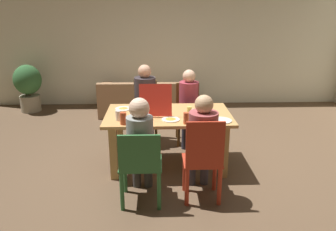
{
  "coord_description": "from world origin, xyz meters",
  "views": [
    {
      "loc": [
        -0.14,
        -4.13,
        2.09
      ],
      "look_at": [
        0.0,
        0.1,
        0.69
      ],
      "focal_mm": 35.32,
      "sensor_mm": 36.0,
      "label": 1
    }
  ],
  "objects_px": {
    "dining_table": "(168,123)",
    "plate_2": "(198,111)",
    "person_0": "(202,138)",
    "potted_plant": "(28,85)",
    "plate_3": "(221,120)",
    "drinking_glass_3": "(119,116)",
    "drinking_glass_1": "(123,118)",
    "couch": "(148,101)",
    "person_3": "(189,102)",
    "plate_1": "(123,108)",
    "pizza_box_0": "(156,108)",
    "drinking_glass_2": "(186,118)",
    "drinking_glass_0": "(189,112)",
    "plate_0": "(171,119)",
    "chair_3": "(188,111)",
    "chair_2": "(140,165)",
    "chair_0": "(203,160)",
    "person_2": "(140,141)",
    "person_1": "(145,98)",
    "chair_1": "(146,109)"
  },
  "relations": [
    {
      "from": "chair_2",
      "to": "person_3",
      "type": "relative_size",
      "value": 0.74
    },
    {
      "from": "chair_2",
      "to": "person_2",
      "type": "xyz_separation_m",
      "value": [
        0.0,
        0.15,
        0.22
      ]
    },
    {
      "from": "pizza_box_0",
      "to": "drinking_glass_3",
      "type": "xyz_separation_m",
      "value": [
        -0.46,
        -0.32,
        0.0
      ]
    },
    {
      "from": "person_2",
      "to": "chair_0",
      "type": "bearing_deg",
      "value": -8.81
    },
    {
      "from": "person_3",
      "to": "plate_1",
      "type": "relative_size",
      "value": 5.21
    },
    {
      "from": "chair_0",
      "to": "plate_3",
      "type": "distance_m",
      "value": 0.71
    },
    {
      "from": "chair_1",
      "to": "plate_2",
      "type": "relative_size",
      "value": 3.8
    },
    {
      "from": "chair_2",
      "to": "pizza_box_0",
      "type": "relative_size",
      "value": 1.75
    },
    {
      "from": "person_0",
      "to": "drinking_glass_0",
      "type": "height_order",
      "value": "person_0"
    },
    {
      "from": "drinking_glass_0",
      "to": "person_2",
      "type": "bearing_deg",
      "value": -131.48
    },
    {
      "from": "person_3",
      "to": "plate_0",
      "type": "xyz_separation_m",
      "value": [
        -0.33,
        -1.02,
        0.07
      ]
    },
    {
      "from": "person_1",
      "to": "pizza_box_0",
      "type": "distance_m",
      "value": 0.77
    },
    {
      "from": "person_1",
      "to": "plate_1",
      "type": "relative_size",
      "value": 5.54
    },
    {
      "from": "person_2",
      "to": "person_3",
      "type": "xyz_separation_m",
      "value": [
        0.68,
        1.57,
        -0.01
      ]
    },
    {
      "from": "person_3",
      "to": "plate_1",
      "type": "height_order",
      "value": "person_3"
    },
    {
      "from": "chair_0",
      "to": "person_1",
      "type": "height_order",
      "value": "person_1"
    },
    {
      "from": "chair_2",
      "to": "drinking_glass_1",
      "type": "distance_m",
      "value": 0.69
    },
    {
      "from": "drinking_glass_1",
      "to": "couch",
      "type": "bearing_deg",
      "value": 85.2
    },
    {
      "from": "plate_3",
      "to": "drinking_glass_3",
      "type": "height_order",
      "value": "drinking_glass_3"
    },
    {
      "from": "chair_0",
      "to": "drinking_glass_3",
      "type": "xyz_separation_m",
      "value": [
        -0.97,
        0.66,
        0.3
      ]
    },
    {
      "from": "pizza_box_0",
      "to": "drinking_glass_2",
      "type": "height_order",
      "value": "pizza_box_0"
    },
    {
      "from": "dining_table",
      "to": "chair_2",
      "type": "xyz_separation_m",
      "value": [
        -0.33,
        -0.94,
        -0.14
      ]
    },
    {
      "from": "chair_0",
      "to": "chair_1",
      "type": "relative_size",
      "value": 1.03
    },
    {
      "from": "chair_2",
      "to": "plate_2",
      "type": "relative_size",
      "value": 3.46
    },
    {
      "from": "chair_2",
      "to": "plate_0",
      "type": "distance_m",
      "value": 0.83
    },
    {
      "from": "plate_2",
      "to": "person_2",
      "type": "bearing_deg",
      "value": -130.62
    },
    {
      "from": "plate_0",
      "to": "potted_plant",
      "type": "height_order",
      "value": "potted_plant"
    },
    {
      "from": "plate_1",
      "to": "drinking_glass_1",
      "type": "bearing_deg",
      "value": -84.61
    },
    {
      "from": "person_0",
      "to": "plate_1",
      "type": "relative_size",
      "value": 5.38
    },
    {
      "from": "person_0",
      "to": "potted_plant",
      "type": "distance_m",
      "value": 4.58
    },
    {
      "from": "couch",
      "to": "drinking_glass_1",
      "type": "bearing_deg",
      "value": -94.8
    },
    {
      "from": "drinking_glass_1",
      "to": "couch",
      "type": "distance_m",
      "value": 2.79
    },
    {
      "from": "person_2",
      "to": "potted_plant",
      "type": "height_order",
      "value": "person_2"
    },
    {
      "from": "drinking_glass_3",
      "to": "drinking_glass_1",
      "type": "bearing_deg",
      "value": -63.95
    },
    {
      "from": "drinking_glass_0",
      "to": "drinking_glass_1",
      "type": "bearing_deg",
      "value": -161.96
    },
    {
      "from": "drinking_glass_0",
      "to": "dining_table",
      "type": "bearing_deg",
      "value": 154.72
    },
    {
      "from": "dining_table",
      "to": "plate_2",
      "type": "relative_size",
      "value": 6.52
    },
    {
      "from": "chair_0",
      "to": "person_0",
      "type": "distance_m",
      "value": 0.24
    },
    {
      "from": "chair_3",
      "to": "plate_0",
      "type": "bearing_deg",
      "value": -105.67
    },
    {
      "from": "person_3",
      "to": "drinking_glass_2",
      "type": "height_order",
      "value": "person_3"
    },
    {
      "from": "chair_3",
      "to": "couch",
      "type": "xyz_separation_m",
      "value": [
        -0.67,
        1.43,
        -0.23
      ]
    },
    {
      "from": "drinking_glass_0",
      "to": "drinking_glass_3",
      "type": "distance_m",
      "value": 0.89
    },
    {
      "from": "drinking_glass_3",
      "to": "couch",
      "type": "height_order",
      "value": "drinking_glass_3"
    },
    {
      "from": "chair_2",
      "to": "chair_0",
      "type": "bearing_deg",
      "value": 3.57
    },
    {
      "from": "potted_plant",
      "to": "person_0",
      "type": "bearing_deg",
      "value": -46.85
    },
    {
      "from": "plate_2",
      "to": "plate_3",
      "type": "distance_m",
      "value": 0.44
    },
    {
      "from": "dining_table",
      "to": "chair_0",
      "type": "bearing_deg",
      "value": -68.97
    },
    {
      "from": "dining_table",
      "to": "person_1",
      "type": "bearing_deg",
      "value": 112.01
    },
    {
      "from": "chair_2",
      "to": "couch",
      "type": "relative_size",
      "value": 0.45
    },
    {
      "from": "person_2",
      "to": "plate_3",
      "type": "bearing_deg",
      "value": 26.62
    }
  ]
}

